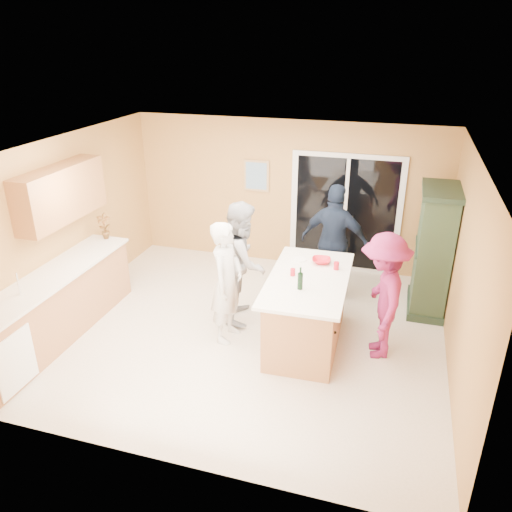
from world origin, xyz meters
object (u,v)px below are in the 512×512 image
(woman_white, at_px, (227,282))
(woman_magenta, at_px, (382,296))
(kitchen_island, at_px, (307,313))
(woman_grey, at_px, (243,262))
(green_hutch, at_px, (433,252))
(woman_navy, at_px, (335,242))

(woman_white, height_order, woman_magenta, woman_white)
(kitchen_island, distance_m, woman_grey, 1.21)
(woman_white, relative_size, woman_magenta, 1.01)
(green_hutch, bearing_deg, woman_white, -148.25)
(green_hutch, bearing_deg, woman_grey, -158.72)
(kitchen_island, bearing_deg, woman_navy, 83.36)
(green_hutch, distance_m, woman_navy, 1.46)
(kitchen_island, height_order, green_hutch, green_hutch)
(woman_magenta, bearing_deg, kitchen_island, -97.37)
(woman_white, height_order, woman_grey, woman_grey)
(woman_white, relative_size, woman_navy, 0.92)
(woman_navy, bearing_deg, green_hutch, -171.07)
(green_hutch, xyz_separation_m, woman_white, (-2.65, -1.64, -0.08))
(green_hutch, xyz_separation_m, woman_grey, (-2.63, -1.02, -0.04))
(woman_white, xyz_separation_m, woman_navy, (1.19, 1.65, 0.07))
(woman_white, bearing_deg, green_hutch, -54.61)
(green_hutch, bearing_deg, woman_magenta, -113.97)
(kitchen_island, bearing_deg, woman_grey, 155.71)
(kitchen_island, height_order, woman_magenta, woman_magenta)
(kitchen_island, relative_size, woman_white, 1.12)
(kitchen_island, bearing_deg, green_hutch, 40.91)
(green_hutch, relative_size, woman_magenta, 1.14)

